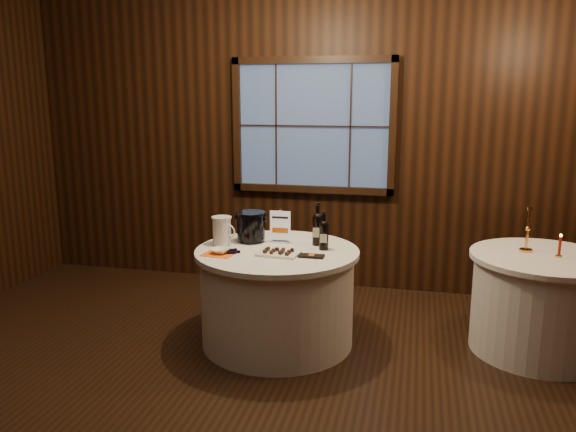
% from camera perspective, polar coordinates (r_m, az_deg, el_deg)
% --- Properties ---
extents(ground, '(6.00, 6.00, 0.00)m').
position_cam_1_polar(ground, '(3.80, -4.99, -18.73)').
color(ground, black).
rests_on(ground, ground).
extents(back_wall, '(6.00, 0.10, 3.00)m').
position_cam_1_polar(back_wall, '(5.68, 2.57, 8.07)').
color(back_wall, black).
rests_on(back_wall, ground).
extents(main_table, '(1.28, 1.28, 0.77)m').
position_cam_1_polar(main_table, '(4.50, -1.10, -8.13)').
color(main_table, white).
rests_on(main_table, ground).
extents(side_table, '(1.08, 1.08, 0.77)m').
position_cam_1_polar(side_table, '(4.75, 24.21, -8.09)').
color(side_table, white).
rests_on(side_table, ground).
extents(sign_stand, '(0.17, 0.08, 0.27)m').
position_cam_1_polar(sign_stand, '(4.56, -0.78, -1.57)').
color(sign_stand, silver).
rests_on(sign_stand, main_table).
extents(port_bottle_left, '(0.08, 0.09, 0.35)m').
position_cam_1_polar(port_bottle_left, '(4.48, 3.03, -1.09)').
color(port_bottle_left, black).
rests_on(port_bottle_left, main_table).
extents(port_bottle_right, '(0.07, 0.08, 0.31)m').
position_cam_1_polar(port_bottle_right, '(4.36, 3.66, -1.73)').
color(port_bottle_right, black).
rests_on(port_bottle_right, main_table).
extents(ice_bucket, '(0.24, 0.24, 0.25)m').
position_cam_1_polar(ice_bucket, '(4.59, -3.79, -1.03)').
color(ice_bucket, black).
rests_on(ice_bucket, main_table).
extents(chocolate_plate, '(0.32, 0.23, 0.04)m').
position_cam_1_polar(chocolate_plate, '(4.23, -0.98, -3.74)').
color(chocolate_plate, white).
rests_on(chocolate_plate, main_table).
extents(chocolate_box, '(0.19, 0.10, 0.02)m').
position_cam_1_polar(chocolate_box, '(4.18, 2.40, -4.08)').
color(chocolate_box, black).
rests_on(chocolate_box, main_table).
extents(grape_bunch, '(0.16, 0.10, 0.04)m').
position_cam_1_polar(grape_bunch, '(4.27, -5.61, -3.64)').
color(grape_bunch, black).
rests_on(grape_bunch, main_table).
extents(glass_pitcher, '(0.21, 0.16, 0.23)m').
position_cam_1_polar(glass_pitcher, '(4.53, -6.71, -1.48)').
color(glass_pitcher, white).
rests_on(glass_pitcher, main_table).
extents(orange_napkin, '(0.26, 0.26, 0.00)m').
position_cam_1_polar(orange_napkin, '(4.30, -6.92, -3.78)').
color(orange_napkin, orange).
rests_on(orange_napkin, main_table).
extents(cracker_bowl, '(0.16, 0.16, 0.03)m').
position_cam_1_polar(cracker_bowl, '(4.30, -6.93, -3.53)').
color(cracker_bowl, white).
rests_on(cracker_bowl, orange_napkin).
extents(brass_candlestick, '(0.10, 0.10, 0.35)m').
position_cam_1_polar(brass_candlestick, '(4.67, 23.13, -1.81)').
color(brass_candlestick, '#D99244').
rests_on(brass_candlestick, side_table).
extents(red_candle, '(0.05, 0.05, 0.18)m').
position_cam_1_polar(red_candle, '(4.62, 25.87, -2.93)').
color(red_candle, '#D99244').
rests_on(red_candle, side_table).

